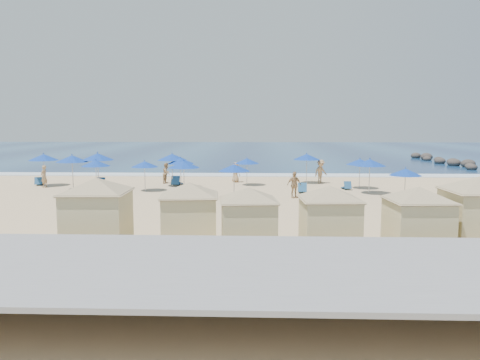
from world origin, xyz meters
The scene contains 37 objects.
ground centered at (0.00, 0.00, 0.00)m, with size 160.00×160.00×0.00m, color #D3B385.
ocean centered at (0.00, 55.00, 0.03)m, with size 160.00×80.00×0.06m, color navy.
surf_line centered at (0.00, 15.50, 0.04)m, with size 160.00×2.50×0.08m, color white.
seawall centered at (0.00, -13.50, 0.65)m, with size 160.00×6.10×1.22m.
rock_jetty centered at (24.01, 24.90, 0.36)m, with size 2.56×26.66×0.96m.
trash_bin centered at (-0.91, -2.42, 0.44)m, with size 0.88×0.88×0.88m, color black.
cabana_0 centered at (-3.32, -9.64, 1.65)m, with size 4.59×4.59×2.88m.
cabana_1 centered at (-0.07, -9.17, 1.51)m, with size 4.19×4.19×2.64m.
cabana_2 centered at (2.10, -9.76, 1.46)m, with size 4.04×4.04×2.55m.
cabana_3 centered at (4.95, -9.66, 1.49)m, with size 4.15×4.15×2.61m.
cabana_4 centered at (7.95, -9.85, 1.50)m, with size 4.17×4.17×2.62m.
cabana_5 centered at (10.30, -9.24, 1.69)m, with size 4.71×4.71×2.96m.
umbrella_0 centered at (-13.29, 7.75, 2.12)m, with size 2.15×2.15×2.45m.
umbrella_1 centered at (-10.43, 5.92, 2.15)m, with size 2.18×2.18×2.48m.
umbrella_2 centered at (-8.90, 6.67, 2.24)m, with size 2.27×2.27×2.59m.
umbrella_3 centered at (-8.55, 5.25, 1.90)m, with size 1.93×1.93×2.19m.
umbrella_4 centered at (-3.83, 7.93, 2.15)m, with size 2.18×2.18×2.48m.
umbrella_5 centered at (-3.12, 7.41, 1.91)m, with size 1.94×1.94×2.20m.
umbrella_6 centered at (-2.24, 3.33, 2.00)m, with size 2.03×2.03×2.31m.
umbrella_7 centered at (1.63, 8.65, 1.82)m, with size 1.84×1.84×2.10m.
umbrella_8 centered at (1.01, 2.00, 1.92)m, with size 1.95×1.95×2.22m.
umbrella_9 centered at (6.19, 10.06, 2.05)m, with size 2.07×2.07×2.36m.
umbrella_10 centered at (9.71, 4.64, 2.05)m, with size 2.08×2.08×2.37m.
umbrella_11 centered at (10.82, 0.83, 1.81)m, with size 1.84×1.84×2.09m.
umbrella_12 centered at (9.61, 7.15, 1.89)m, with size 1.92×1.92×2.18m.
umbrella_13 centered at (-5.25, 5.40, 1.83)m, with size 1.86×1.86×2.11m.
beach_chair_0 centered at (-13.88, 8.09, 0.22)m, with size 0.80×1.27×0.65m.
beach_chair_1 centered at (-8.84, 7.44, 0.25)m, with size 0.75×1.39×0.73m.
beach_chair_2 centered at (-3.58, 8.27, 0.27)m, with size 0.71×1.44×0.78m.
beach_chair_3 centered at (-1.22, 0.94, 0.26)m, with size 0.87×1.47×0.76m.
beach_chair_4 centered at (5.40, 4.93, 0.25)m, with size 0.69×1.34×0.71m.
beach_chair_5 centered at (8.63, 6.61, 0.21)m, with size 0.58×1.15×0.62m.
beachgoer_0 centered at (-12.93, 6.89, 0.81)m, with size 0.59×0.39×1.61m, color tan.
beachgoer_1 centered at (-4.59, 9.66, 0.79)m, with size 0.77×0.60×1.58m, color tan.
beachgoer_2 centered at (4.67, 2.70, 0.82)m, with size 0.96×0.40×1.64m, color tan.
beachgoer_3 centered at (7.28, 10.07, 0.91)m, with size 1.18×0.68×1.83m, color tan.
beachgoer_4 centered at (0.71, 10.53, 0.79)m, with size 0.77×0.50×1.57m, color tan.
Camera 1 is at (2.41, -25.92, 4.48)m, focal length 35.00 mm.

